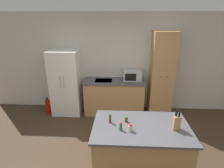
% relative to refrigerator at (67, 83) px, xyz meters
% --- Properties ---
extents(wall_back, '(7.20, 0.06, 2.60)m').
position_rel_refrigerator_xyz_m(wall_back, '(1.34, 0.35, 0.45)').
color(wall_back, beige).
rests_on(wall_back, ground_plane).
extents(refrigerator, '(0.74, 0.66, 1.70)m').
position_rel_refrigerator_xyz_m(refrigerator, '(0.00, 0.00, 0.00)').
color(refrigerator, white).
rests_on(refrigerator, ground_plane).
extents(back_counter, '(1.58, 0.62, 0.92)m').
position_rel_refrigerator_xyz_m(back_counter, '(1.25, 0.03, -0.39)').
color(back_counter, tan).
rests_on(back_counter, ground_plane).
extents(pantry_cabinet, '(0.56, 0.55, 2.16)m').
position_rel_refrigerator_xyz_m(pantry_cabinet, '(2.46, 0.06, 0.23)').
color(pantry_cabinet, tan).
rests_on(pantry_cabinet, ground_plane).
extents(kitchen_island, '(1.47, 0.91, 0.90)m').
position_rel_refrigerator_xyz_m(kitchen_island, '(1.75, -1.97, -0.40)').
color(kitchen_island, tan).
rests_on(kitchen_island, ground_plane).
extents(microwave, '(0.47, 0.38, 0.26)m').
position_rel_refrigerator_xyz_m(microwave, '(1.73, 0.11, 0.20)').
color(microwave, '#B2B5B7').
rests_on(microwave, back_counter).
extents(knife_block, '(0.10, 0.07, 0.31)m').
position_rel_refrigerator_xyz_m(knife_block, '(2.25, -2.02, 0.16)').
color(knife_block, tan).
rests_on(knife_block, kitchen_island).
extents(spice_bottle_tall_dark, '(0.04, 0.04, 0.15)m').
position_rel_refrigerator_xyz_m(spice_bottle_tall_dark, '(1.27, -1.90, 0.12)').
color(spice_bottle_tall_dark, '#563319').
rests_on(spice_bottle_tall_dark, kitchen_island).
extents(spice_bottle_short_red, '(0.05, 0.05, 0.08)m').
position_rel_refrigerator_xyz_m(spice_bottle_short_red, '(1.52, -1.86, 0.09)').
color(spice_bottle_short_red, '#563319').
rests_on(spice_bottle_short_red, kitchen_island).
extents(spice_bottle_amber_oil, '(0.04, 0.04, 0.12)m').
position_rel_refrigerator_xyz_m(spice_bottle_amber_oil, '(1.44, -2.09, 0.11)').
color(spice_bottle_amber_oil, '#337033').
rests_on(spice_bottle_amber_oil, kitchen_island).
extents(spice_bottle_green_herb, '(0.06, 0.06, 0.11)m').
position_rel_refrigerator_xyz_m(spice_bottle_green_herb, '(1.57, -2.10, 0.10)').
color(spice_bottle_green_herb, beige).
rests_on(spice_bottle_green_herb, kitchen_island).
extents(fire_extinguisher, '(0.12, 0.12, 0.45)m').
position_rel_refrigerator_xyz_m(fire_extinguisher, '(-0.53, -0.13, -0.65)').
color(fire_extinguisher, red).
rests_on(fire_extinguisher, ground_plane).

